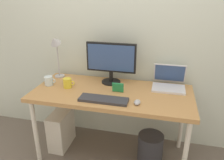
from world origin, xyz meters
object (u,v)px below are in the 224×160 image
Objects in this scene: glass_cup at (49,81)px; photo_frame at (118,88)px; mouse at (137,102)px; keyboard at (104,99)px; wastebasket at (150,148)px; desk_lamp at (56,47)px; laptop at (169,82)px; desk at (112,97)px; monitor at (111,61)px; coffee_mug at (68,83)px; computer_tower at (61,129)px.

glass_cup is 0.73m from photo_frame.
mouse is at bearing -42.14° from photo_frame.
keyboard is 4.00× the size of photo_frame.
photo_frame is 0.74m from wastebasket.
laptop is at bearing 0.93° from desk_lamp.
keyboard is at bearing -112.64° from photo_frame.
glass_cup is at bearing -168.69° from laptop.
mouse is 0.96m from glass_cup.
desk is 2.99× the size of monitor.
coffee_mug is at bearing 165.73° from mouse.
monitor is 4.70× the size of photo_frame.
glass_cup and photo_frame have the same top height.
photo_frame is (0.73, -0.22, -0.30)m from desk_lamp.
glass_cup is at bearing -160.08° from monitor.
monitor is 1.18× the size of keyboard.
desk is at bearing 143.98° from mouse.
keyboard is 3.63× the size of glass_cup.
monitor is 0.49m from keyboard.
photo_frame is at bearing 0.96° from coffee_mug.
glass_cup reaches higher than mouse.
desk is at bearing -179.12° from wastebasket.
laptop is 1.02m from coffee_mug.
monitor is 4.32× the size of coffee_mug.
wastebasket is (1.00, -0.01, -0.06)m from computer_tower.
computer_tower is at bearing 166.37° from mouse.
laptop is 0.66× the size of desk_lamp.
desk is 17.20× the size of mouse.
desk reaches higher than wastebasket.
glass_cup is at bearing 162.46° from keyboard.
coffee_mug is at bearing -178.40° from desk.
monitor is at bearing 129.02° from mouse.
wastebasket is (0.41, 0.01, -0.54)m from desk.
desk_lamp is 4.05× the size of coffee_mug.
coffee_mug is (-0.43, 0.20, 0.04)m from keyboard.
monitor reaches higher than photo_frame.
desk_lamp is 0.43m from coffee_mug.
wastebasket is (0.86, 0.02, -0.65)m from coffee_mug.
monitor reaches higher than laptop.
desk_lamp is at bearing 162.16° from desk.
mouse is 0.30× the size of wastebasket.
laptop reaches higher than keyboard.
photo_frame is at bearing 67.36° from keyboard.
desk_lamp is 1.45m from wastebasket.
desk_lamp is at bearing 133.33° from coffee_mug.
glass_cup is at bearing -179.97° from photo_frame.
mouse reaches higher than wastebasket.
computer_tower is 1.40× the size of wastebasket.
keyboard is 0.68m from glass_cup.
computer_tower is (-0.65, 0.02, -0.59)m from photo_frame.
desk_lamp reaches higher than monitor.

